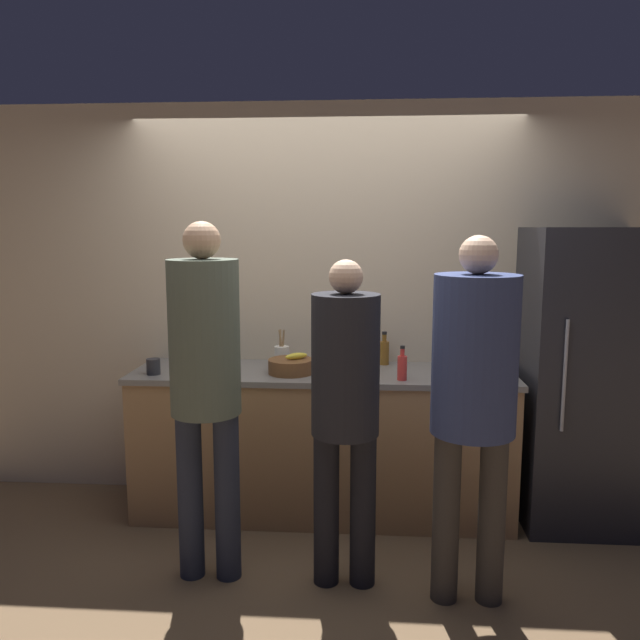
% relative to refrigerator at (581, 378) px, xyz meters
% --- Properties ---
extents(ground_plane, '(14.00, 14.00, 0.00)m').
position_rel_refrigerator_xyz_m(ground_plane, '(-1.57, -0.35, -0.90)').
color(ground_plane, brown).
extents(wall_back, '(5.20, 0.06, 2.60)m').
position_rel_refrigerator_xyz_m(wall_back, '(-1.57, 0.34, 0.40)').
color(wall_back, '#C6B293').
rests_on(wall_back, ground_plane).
extents(counter, '(2.35, 0.67, 0.92)m').
position_rel_refrigerator_xyz_m(counter, '(-1.57, 0.02, -0.44)').
color(counter, '#9E754C').
rests_on(counter, ground_plane).
extents(refrigerator, '(0.69, 0.66, 1.81)m').
position_rel_refrigerator_xyz_m(refrigerator, '(0.00, 0.00, 0.00)').
color(refrigerator, '#232328').
rests_on(refrigerator, ground_plane).
extents(person_left, '(0.35, 0.35, 1.84)m').
position_rel_refrigerator_xyz_m(person_left, '(-2.10, -0.79, 0.20)').
color(person_left, '#232838').
rests_on(person_left, ground_plane).
extents(person_center, '(0.34, 0.34, 1.65)m').
position_rel_refrigerator_xyz_m(person_center, '(-1.40, -0.80, 0.07)').
color(person_center, black).
rests_on(person_center, ground_plane).
extents(person_right, '(0.40, 0.40, 1.77)m').
position_rel_refrigerator_xyz_m(person_right, '(-0.80, -0.91, 0.18)').
color(person_right, '#38332D').
rests_on(person_right, ground_plane).
extents(fruit_bowl, '(0.28, 0.28, 0.13)m').
position_rel_refrigerator_xyz_m(fruit_bowl, '(-1.76, -0.08, 0.07)').
color(fruit_bowl, brown).
rests_on(fruit_bowl, counter).
extents(utensil_crock, '(0.09, 0.09, 0.24)m').
position_rel_refrigerator_xyz_m(utensil_crock, '(-1.84, 0.12, 0.09)').
color(utensil_crock, silver).
rests_on(utensil_crock, counter).
extents(bottle_amber, '(0.06, 0.06, 0.22)m').
position_rel_refrigerator_xyz_m(bottle_amber, '(-1.18, 0.21, 0.10)').
color(bottle_amber, brown).
rests_on(bottle_amber, counter).
extents(bottle_red, '(0.06, 0.06, 0.20)m').
position_rel_refrigerator_xyz_m(bottle_red, '(-1.09, -0.20, 0.10)').
color(bottle_red, red).
rests_on(bottle_red, counter).
extents(cup_black, '(0.08, 0.08, 0.10)m').
position_rel_refrigerator_xyz_m(cup_black, '(-2.59, -0.16, 0.07)').
color(cup_black, '#28282D').
rests_on(cup_black, counter).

